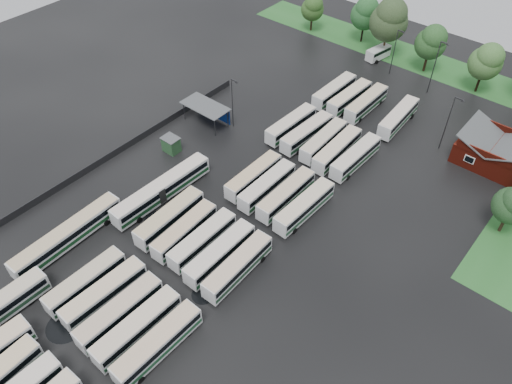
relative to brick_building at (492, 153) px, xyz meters
The scene contains 44 objects.
ground 49.08m from the brick_building, 119.30° to the right, with size 160.00×160.00×0.00m, color black.
brick_building is the anchor object (origin of this frame).
wash_shed 46.14m from the brick_building, 153.27° to the right, with size 8.20×4.20×3.58m.
utility_hut 50.26m from the brick_building, 143.11° to the right, with size 2.70×2.20×2.62m.
grass_strip_north 31.19m from the brick_building, 134.96° to the left, with size 80.00×10.00×0.01m, color #286828.
west_fence 57.83m from the brick_building, 143.04° to the right, with size 0.10×50.00×1.20m, color #2D2D30.
bus_r1c0 62.06m from the brick_building, 117.19° to the right, with size 2.37×10.58×2.94m.
bus_r1c1 60.34m from the brick_building, 114.67° to the right, with size 2.69×11.00×3.04m.
bus_r1c2 59.42m from the brick_building, 111.53° to the right, with size 2.56×11.10×3.08m.
bus_r1c3 58.38m from the brick_building, 108.70° to the right, with size 2.61×11.20×3.10m.
bus_r1c4 57.31m from the brick_building, 105.65° to the right, with size 2.55×11.20×3.11m.
bus_r2c0 50.23m from the brick_building, 124.24° to the right, with size 2.74×11.23×3.11m.
bus_r2c1 48.76m from the brick_building, 121.00° to the right, with size 2.76×10.66×2.94m.
bus_r2c2 46.98m from the brick_building, 118.13° to the right, with size 2.34×10.70×2.97m.
bus_r2c3 45.72m from the brick_building, 114.34° to the right, with size 2.44×11.09×3.08m.
bus_r2c4 44.58m from the brick_building, 110.72° to the right, with size 2.62×11.06×3.06m.
bus_r3c1 37.36m from the brick_building, 132.10° to the right, with size 2.26×10.56×2.94m.
bus_r3c2 35.80m from the brick_building, 128.27° to the right, with size 2.32×10.69×2.97m.
bus_r3c3 33.63m from the brick_building, 124.26° to the right, with size 2.35×10.91×3.03m.
bus_r3c4 32.05m from the brick_building, 119.03° to the right, with size 2.64×11.05×3.06m.
bus_r4c0 31.73m from the brick_building, 153.77° to the right, with size 2.66×10.83×3.00m.
bus_r4c1 28.85m from the brick_building, 150.46° to the right, with size 2.85×11.02×3.04m.
bus_r4c2 26.03m from the brick_building, 147.17° to the right, with size 2.60×10.73×2.97m.
bus_r4c3 23.96m from the brick_building, 142.22° to the right, with size 2.63×11.08×3.07m.
bus_r4c4 21.30m from the brick_building, 137.79° to the right, with size 2.55×10.87×3.01m.
bus_r5c0 28.61m from the brick_building, behind, with size 2.46×10.86×3.01m.
bus_r5c1 25.38m from the brick_building, behind, with size 2.67×10.78×2.98m.
bus_r5c2 22.14m from the brick_building, behind, with size 2.36×10.85×3.02m.
bus_r5c4 15.77m from the brick_building, behind, with size 2.91×11.19×3.08m.
artic_bus_west_b 50.82m from the brick_building, 130.80° to the right, with size 2.83×16.70×3.09m.
artic_bus_west_c 63.62m from the brick_building, 124.74° to the right, with size 2.75×16.26×3.01m.
minibus 34.39m from the brick_building, 150.17° to the left, with size 3.01×5.79×2.41m.
tree_north_0 50.99m from the brick_building, 158.66° to the left, with size 4.90×4.90×8.11m.
tree_north_1 42.15m from the brick_building, 149.55° to the left, with size 5.97×5.97×9.89m.
tree_north_2 35.33m from the brick_building, 147.81° to the left, with size 7.49×7.49×12.40m.
tree_north_3 27.87m from the brick_building, 137.35° to the left, with size 5.94×5.94×9.83m.
tree_north_4 20.95m from the brick_building, 117.57° to the left, with size 5.99×5.99×9.92m.
lamp_post_ne 8.48m from the brick_building, 166.01° to the right, with size 1.51×0.29×9.81m.
lamp_post_nw 41.63m from the brick_building, 152.94° to the right, with size 1.43×0.28×9.26m.
lamp_post_back_w 28.52m from the brick_building, 151.61° to the left, with size 1.40×0.27×9.12m.
lamp_post_back_e 20.66m from the brick_building, 143.29° to the left, with size 1.58×0.31×10.28m.
puddle_0 65.54m from the brick_building, 113.55° to the right, with size 4.53×4.53×0.01m, color black.
puddle_2 51.60m from the brick_building, 125.62° to the right, with size 4.71×4.71×0.01m, color black.
puddle_3 49.77m from the brick_building, 110.03° to the right, with size 2.88×2.88×0.01m, color black.
Camera 1 is at (34.29, -26.51, 51.26)m, focal length 35.00 mm.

